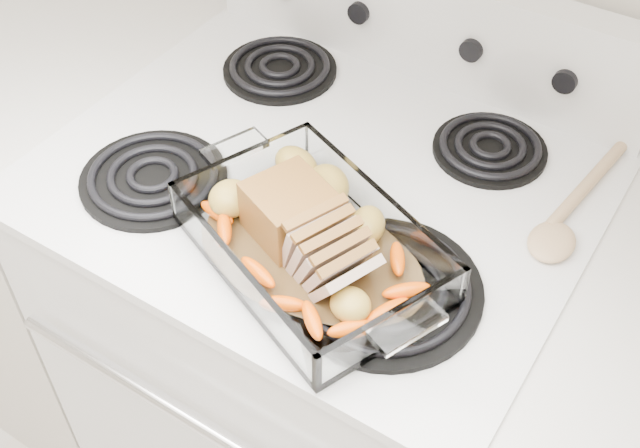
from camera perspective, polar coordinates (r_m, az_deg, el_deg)
The scene contains 6 objects.
electric_range at distance 1.52m, azimuth 0.28°, elevation -8.76°, with size 0.78×0.70×1.12m.
counter_left at distance 1.84m, azimuth -17.45°, elevation 0.44°, with size 0.58×0.68×0.93m.
baking_dish at distance 1.02m, azimuth -0.61°, elevation -1.85°, with size 0.34×0.22×0.07m.
pork_roast at distance 1.01m, azimuth -1.54°, elevation -0.37°, with size 0.20×0.10×0.08m.
roast_vegetables at distance 1.04m, azimuth 0.34°, elevation -0.05°, with size 0.37×0.20×0.05m.
wooden_spoon at distance 1.14m, azimuth 17.21°, elevation 0.55°, with size 0.06×0.29×0.02m.
Camera 1 is at (0.47, 0.91, 1.72)m, focal length 45.00 mm.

